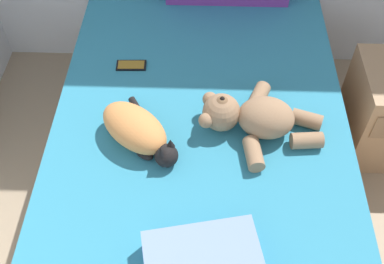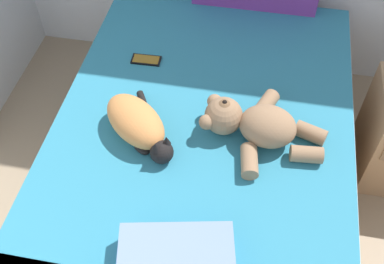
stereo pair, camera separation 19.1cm
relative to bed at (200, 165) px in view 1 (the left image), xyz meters
name	(u,v)px [view 1 (the left image)]	position (x,y,z in m)	size (l,w,h in m)	color
bed	(200,165)	(0.00, 0.00, 0.00)	(1.38, 2.09, 0.55)	#9E7A56
cat	(138,130)	(-0.27, -0.08, 0.35)	(0.38, 0.41, 0.15)	#D18447
teddy_bear	(253,117)	(0.23, 0.01, 0.36)	(0.55, 0.48, 0.18)	#937051
cell_phone	(131,65)	(-0.35, 0.39, 0.29)	(0.15, 0.08, 0.01)	black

